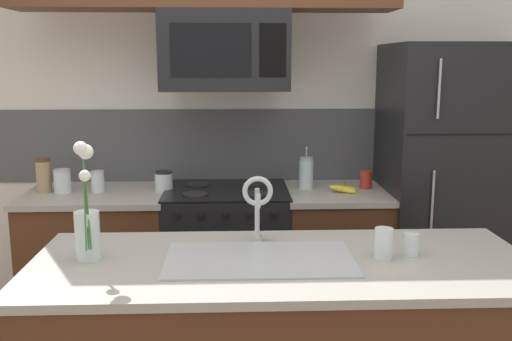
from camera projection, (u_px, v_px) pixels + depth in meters
rear_partition at (271, 122)px, 3.83m from camera, size 5.20×0.10×2.60m
splash_band at (227, 145)px, 3.79m from camera, size 3.04×0.01×0.48m
back_counter_left at (100, 263)px, 3.57m from camera, size 0.87×0.65×0.91m
back_counter_right at (334, 260)px, 3.63m from camera, size 0.64×0.65×0.91m
stove_range at (227, 260)px, 3.60m from camera, size 0.76×0.64×0.93m
microwave at (225, 51)px, 3.34m from camera, size 0.74×0.40×0.46m
refrigerator at (454, 190)px, 3.60m from camera, size 0.89×0.74×1.81m
storage_jar_tall at (44, 175)px, 3.48m from camera, size 0.09×0.09×0.21m
storage_jar_medium at (62, 181)px, 3.47m from camera, size 0.10×0.10×0.15m
storage_jar_short at (98, 181)px, 3.49m from camera, size 0.08×0.08×0.13m
storage_jar_squat at (164, 181)px, 3.53m from camera, size 0.11×0.11×0.12m
banana_bunch at (344, 189)px, 3.48m from camera, size 0.19×0.12×0.08m
french_press at (306, 173)px, 3.58m from camera, size 0.09×0.09×0.27m
coffee_tin at (366, 180)px, 3.59m from camera, size 0.08×0.08×0.11m
kitchen_sink at (260, 276)px, 2.31m from camera, size 0.76×0.43×0.16m
sink_faucet at (258, 200)px, 2.47m from camera, size 0.14×0.14×0.31m
drinking_glass at (384, 243)px, 2.31m from camera, size 0.07×0.07×0.13m
spare_glass at (411, 244)px, 2.35m from camera, size 0.06×0.06×0.09m
flower_vase at (87, 227)px, 2.27m from camera, size 0.11×0.15×0.49m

